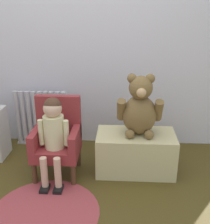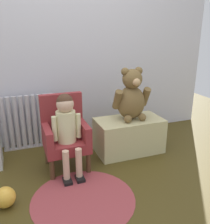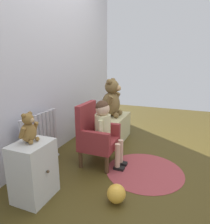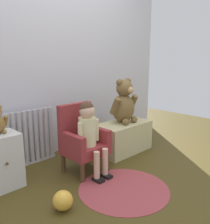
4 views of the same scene
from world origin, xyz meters
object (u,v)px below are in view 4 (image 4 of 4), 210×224
floor_rug (124,189)px  radiator (31,137)px  child_figure (89,128)px  toy_ball (63,200)px  large_teddy_bear (124,103)px  low_bench (123,137)px  child_armchair (82,139)px  small_dresser (0,161)px

floor_rug → radiator: bearing=105.3°
child_figure → radiator: bearing=114.4°
toy_ball → large_teddy_bear: bearing=21.6°
low_bench → large_teddy_bear: 0.41m
child_figure → toy_ball: (-0.54, -0.32, -0.39)m
large_teddy_bear → floor_rug: large_teddy_bear is taller
child_armchair → large_teddy_bear: size_ratio=1.28×
small_dresser → floor_rug: size_ratio=0.62×
large_teddy_bear → child_figure: bearing=-165.9°
radiator → toy_ball: bearing=-105.5°
large_teddy_bear → radiator: bearing=155.7°
low_bench → floor_rug: bearing=-138.0°
radiator → child_figure: size_ratio=0.81×
large_teddy_bear → floor_rug: (-0.70, -0.62, -0.59)m
small_dresser → toy_ball: (0.19, -0.65, -0.17)m
child_figure → child_armchair: bearing=90.0°
child_figure → low_bench: 0.76m
child_armchair → small_dresser: bearing=162.6°
radiator → child_figure: 0.71m
large_teddy_bear → toy_ball: (-1.25, -0.49, -0.51)m
radiator → child_figure: (0.28, -0.62, 0.18)m
low_bench → floor_rug: size_ratio=0.86×
small_dresser → low_bench: small_dresser is taller
radiator → floor_rug: radiator is taller
child_figure → toy_ball: 0.74m
radiator → small_dresser: (-0.45, -0.29, -0.05)m
child_armchair → toy_ball: bearing=-141.9°
child_figure → toy_ball: bearing=-149.7°
floor_rug → toy_ball: bearing=167.0°
small_dresser → child_figure: (0.73, -0.34, 0.22)m
radiator → floor_rug: size_ratio=0.74×
child_figure → floor_rug: 0.64m
large_teddy_bear → toy_ball: size_ratio=3.44×
radiator → low_bench: 1.08m
floor_rug → toy_ball: toy_ball is taller
large_teddy_bear → floor_rug: bearing=-138.2°
child_armchair → toy_ball: (-0.54, -0.43, -0.25)m
radiator → floor_rug: (0.29, -1.07, -0.29)m
radiator → toy_ball: radiator is taller
small_dresser → large_teddy_bear: 1.49m
low_bench → floor_rug: low_bench is taller
floor_rug → toy_ball: (-0.55, 0.13, 0.07)m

